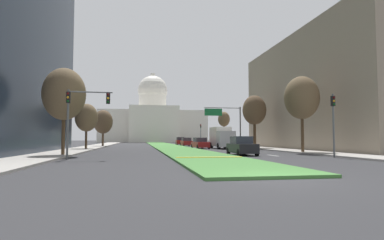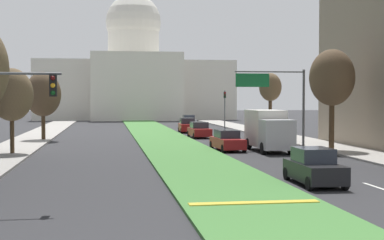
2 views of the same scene
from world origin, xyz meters
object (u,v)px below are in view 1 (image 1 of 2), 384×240
capitol_building (153,122)px  traffic_light_far_right (201,131)px  overhead_guide_sign (227,118)px  street_tree_left_far (103,122)px  sedan_distant (186,142)px  sedan_midblock (200,143)px  sedan_far_horizon (180,141)px  traffic_light_near_right (333,117)px  street_tree_right_mid (254,110)px  street_tree_right_near (302,98)px  street_tree_left_mid (86,118)px  box_truck_delivery (222,137)px  sedan_very_far (182,141)px  street_tree_right_far (224,120)px  traffic_light_near_left (80,108)px  sedan_lead_stopped (242,146)px  street_tree_left_near (64,94)px

capitol_building → traffic_light_far_right: 43.64m
overhead_guide_sign → street_tree_left_far: street_tree_left_far is taller
sedan_distant → sedan_midblock: bearing=-90.7°
sedan_midblock → traffic_light_far_right: bearing=78.6°
overhead_guide_sign → sedan_far_horizon: size_ratio=1.46×
traffic_light_near_right → street_tree_right_mid: 21.11m
traffic_light_near_right → overhead_guide_sign: 24.35m
sedan_midblock → capitol_building: bearing=93.0°
street_tree_right_near → sedan_far_horizon: 40.86m
overhead_guide_sign → street_tree_right_near: 17.54m
street_tree_left_mid → box_truck_delivery: 19.40m
traffic_light_far_right → street_tree_right_mid: street_tree_right_mid is taller
overhead_guide_sign → street_tree_left_mid: 20.86m
sedan_far_horizon → street_tree_left_mid: bearing=-123.2°
overhead_guide_sign → sedan_distant: overhead_guide_sign is taller
traffic_light_near_right → traffic_light_far_right: 55.20m
sedan_far_horizon → sedan_very_far: (2.43, 15.80, -0.04)m
street_tree_left_mid → street_tree_right_mid: 24.10m
sedan_far_horizon → box_truck_delivery: 25.31m
overhead_guide_sign → sedan_midblock: (-4.49, -1.26, -3.90)m
street_tree_right_near → street_tree_right_far: size_ratio=1.19×
traffic_light_near_right → traffic_light_far_right: (0.00, 55.20, 0.00)m
sedan_far_horizon → box_truck_delivery: size_ratio=0.70×
traffic_light_near_right → overhead_guide_sign: overhead_guide_sign is taller
traffic_light_near_left → sedan_lead_stopped: 14.60m
sedan_far_horizon → street_tree_left_near: bearing=-111.0°
street_tree_right_mid → street_tree_right_far: street_tree_right_mid is taller
traffic_light_near_left → sedan_lead_stopped: bearing=14.8°
traffic_light_near_right → street_tree_right_mid: street_tree_right_mid is taller
sedan_very_far → capitol_building: bearing=100.6°
traffic_light_far_right → street_tree_right_far: (1.00, -18.47, 1.88)m
capitol_building → sedan_midblock: bearing=-87.0°
traffic_light_far_right → sedan_very_far: size_ratio=1.12×
sedan_very_far → street_tree_right_near: bearing=-84.8°
traffic_light_far_right → sedan_very_far: (-3.92, 7.48, -2.53)m
street_tree_left_near → sedan_midblock: (15.60, 17.20, -4.67)m
traffic_light_far_right → overhead_guide_sign: 31.07m
street_tree_right_near → box_truck_delivery: bearing=107.7°
traffic_light_near_left → sedan_very_far: size_ratio=1.12×
sedan_midblock → sedan_distant: 14.84m
traffic_light_near_right → street_tree_right_near: size_ratio=0.65×
traffic_light_near_left → box_truck_delivery: bearing=51.3°
sedan_lead_stopped → box_truck_delivery: box_truck_delivery is taller
capitol_building → traffic_light_near_left: size_ratio=7.41×
street_tree_left_near → street_tree_right_far: (23.13, 30.96, -0.24)m
capitol_building → traffic_light_far_right: (10.41, -42.14, -4.52)m
street_tree_right_far → sedan_far_horizon: street_tree_right_far is taller
street_tree_right_mid → sedan_distant: street_tree_right_mid is taller
sedan_distant → sedan_far_horizon: size_ratio=1.03×
traffic_light_near_right → sedan_far_horizon: size_ratio=1.17×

